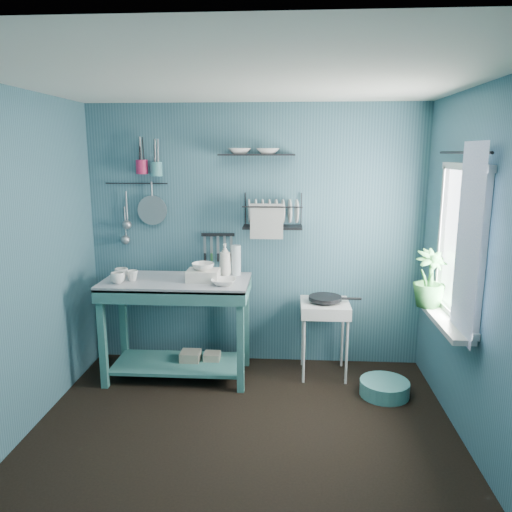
# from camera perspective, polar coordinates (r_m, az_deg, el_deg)

# --- Properties ---
(floor) EXTENTS (3.20, 3.20, 0.00)m
(floor) POSITION_cam_1_polar(r_m,az_deg,el_deg) (3.84, -1.69, -20.55)
(floor) COLOR black
(floor) RESTS_ON ground
(ceiling) EXTENTS (3.20, 3.20, 0.00)m
(ceiling) POSITION_cam_1_polar(r_m,az_deg,el_deg) (3.27, -1.97, 19.62)
(ceiling) COLOR silver
(ceiling) RESTS_ON ground
(wall_back) EXTENTS (3.20, 0.00, 3.20)m
(wall_back) POSITION_cam_1_polar(r_m,az_deg,el_deg) (4.81, -0.08, 2.18)
(wall_back) COLOR #335B69
(wall_back) RESTS_ON ground
(wall_front) EXTENTS (3.20, 0.00, 3.20)m
(wall_front) POSITION_cam_1_polar(r_m,az_deg,el_deg) (1.93, -6.26, -12.91)
(wall_front) COLOR #335B69
(wall_front) RESTS_ON ground
(wall_left) EXTENTS (0.00, 3.00, 3.00)m
(wall_left) POSITION_cam_1_polar(r_m,az_deg,el_deg) (3.84, -26.33, -1.53)
(wall_left) COLOR #335B69
(wall_left) RESTS_ON ground
(wall_right) EXTENTS (0.00, 3.00, 3.00)m
(wall_right) POSITION_cam_1_polar(r_m,az_deg,el_deg) (3.56, 24.75, -2.35)
(wall_right) COLOR #335B69
(wall_right) RESTS_ON ground
(work_counter) EXTENTS (1.38, 0.82, 0.93)m
(work_counter) POSITION_cam_1_polar(r_m,az_deg,el_deg) (4.68, -8.93, -8.19)
(work_counter) COLOR #387670
(work_counter) RESTS_ON floor
(mug_left) EXTENTS (0.12, 0.12, 0.10)m
(mug_left) POSITION_cam_1_polar(r_m,az_deg,el_deg) (4.52, -15.53, -2.43)
(mug_left) COLOR white
(mug_left) RESTS_ON work_counter
(mug_mid) EXTENTS (0.14, 0.14, 0.09)m
(mug_mid) POSITION_cam_1_polar(r_m,az_deg,el_deg) (4.58, -13.94, -2.19)
(mug_mid) COLOR white
(mug_mid) RESTS_ON work_counter
(mug_right) EXTENTS (0.17, 0.17, 0.10)m
(mug_right) POSITION_cam_1_polar(r_m,az_deg,el_deg) (4.67, -15.13, -1.95)
(mug_right) COLOR white
(mug_right) RESTS_ON work_counter
(wash_tub) EXTENTS (0.28, 0.22, 0.10)m
(wash_tub) POSITION_cam_1_polar(r_m,az_deg,el_deg) (4.47, -6.06, -2.20)
(wash_tub) COLOR silver
(wash_tub) RESTS_ON work_counter
(tub_bowl) EXTENTS (0.20, 0.19, 0.06)m
(tub_bowl) POSITION_cam_1_polar(r_m,az_deg,el_deg) (4.45, -6.08, -1.20)
(tub_bowl) COLOR white
(tub_bowl) RESTS_ON wash_tub
(soap_bottle) EXTENTS (0.11, 0.12, 0.30)m
(soap_bottle) POSITION_cam_1_polar(r_m,az_deg,el_deg) (4.63, -3.55, -0.39)
(soap_bottle) COLOR silver
(soap_bottle) RESTS_ON work_counter
(water_bottle) EXTENTS (0.09, 0.09, 0.28)m
(water_bottle) POSITION_cam_1_polar(r_m,az_deg,el_deg) (4.64, -2.29, -0.47)
(water_bottle) COLOR silver
(water_bottle) RESTS_ON work_counter
(counter_bowl) EXTENTS (0.22, 0.22, 0.05)m
(counter_bowl) POSITION_cam_1_polar(r_m,az_deg,el_deg) (4.32, -3.72, -2.97)
(counter_bowl) COLOR white
(counter_bowl) RESTS_ON work_counter
(hotplate_stand) EXTENTS (0.52, 0.52, 0.71)m
(hotplate_stand) POSITION_cam_1_polar(r_m,az_deg,el_deg) (4.74, 7.77, -9.32)
(hotplate_stand) COLOR silver
(hotplate_stand) RESTS_ON floor
(frying_pan) EXTENTS (0.30, 0.30, 0.03)m
(frying_pan) POSITION_cam_1_polar(r_m,az_deg,el_deg) (4.62, 7.90, -4.79)
(frying_pan) COLOR black
(frying_pan) RESTS_ON hotplate_stand
(knife_strip) EXTENTS (0.32, 0.04, 0.03)m
(knife_strip) POSITION_cam_1_polar(r_m,az_deg,el_deg) (4.81, -4.37, 2.43)
(knife_strip) COLOR black
(knife_strip) RESTS_ON wall_back
(dish_rack) EXTENTS (0.57, 0.30, 0.32)m
(dish_rack) POSITION_cam_1_polar(r_m,az_deg,el_deg) (4.63, 1.92, 5.16)
(dish_rack) COLOR black
(dish_rack) RESTS_ON wall_back
(upper_shelf) EXTENTS (0.71, 0.22, 0.01)m
(upper_shelf) POSITION_cam_1_polar(r_m,az_deg,el_deg) (4.64, 0.05, 11.49)
(upper_shelf) COLOR black
(upper_shelf) RESTS_ON wall_back
(shelf_bowl_left) EXTENTS (0.24, 0.24, 0.05)m
(shelf_bowl_left) POSITION_cam_1_polar(r_m,az_deg,el_deg) (4.65, -1.90, 11.66)
(shelf_bowl_left) COLOR white
(shelf_bowl_left) RESTS_ON upper_shelf
(shelf_bowl_right) EXTENTS (0.23, 0.23, 0.05)m
(shelf_bowl_right) POSITION_cam_1_polar(r_m,az_deg,el_deg) (4.63, 1.37, 11.64)
(shelf_bowl_right) COLOR white
(shelf_bowl_right) RESTS_ON upper_shelf
(utensil_cup_magenta) EXTENTS (0.11, 0.11, 0.13)m
(utensil_cup_magenta) POSITION_cam_1_polar(r_m,az_deg,el_deg) (4.85, -12.91, 9.90)
(utensil_cup_magenta) COLOR #B6214E
(utensil_cup_magenta) RESTS_ON wall_back
(utensil_cup_teal) EXTENTS (0.11, 0.11, 0.13)m
(utensil_cup_teal) POSITION_cam_1_polar(r_m,az_deg,el_deg) (4.81, -11.33, 9.71)
(utensil_cup_teal) COLOR teal
(utensil_cup_teal) RESTS_ON wall_back
(colander) EXTENTS (0.28, 0.03, 0.28)m
(colander) POSITION_cam_1_polar(r_m,az_deg,el_deg) (4.89, -11.77, 5.15)
(colander) COLOR #979B9F
(colander) RESTS_ON wall_back
(ladle_outer) EXTENTS (0.01, 0.01, 0.30)m
(ladle_outer) POSITION_cam_1_polar(r_m,az_deg,el_deg) (4.97, -14.57, 5.44)
(ladle_outer) COLOR #979B9F
(ladle_outer) RESTS_ON wall_back
(ladle_inner) EXTENTS (0.01, 0.01, 0.30)m
(ladle_inner) POSITION_cam_1_polar(r_m,az_deg,el_deg) (4.99, -14.73, 3.76)
(ladle_inner) COLOR #979B9F
(ladle_inner) RESTS_ON wall_back
(hook_rail) EXTENTS (0.60, 0.01, 0.01)m
(hook_rail) POSITION_cam_1_polar(r_m,az_deg,el_deg) (4.92, -13.49, 8.07)
(hook_rail) COLOR black
(hook_rail) RESTS_ON wall_back
(window_glass) EXTENTS (0.00, 1.10, 1.10)m
(window_glass) POSITION_cam_1_polar(r_m,az_deg,el_deg) (3.94, 22.45, 1.35)
(window_glass) COLOR white
(window_glass) RESTS_ON wall_right
(windowsill) EXTENTS (0.16, 0.95, 0.04)m
(windowsill) POSITION_cam_1_polar(r_m,az_deg,el_deg) (4.06, 20.64, -6.84)
(windowsill) COLOR silver
(windowsill) RESTS_ON wall_right
(curtain) EXTENTS (0.00, 1.35, 1.35)m
(curtain) POSITION_cam_1_polar(r_m,az_deg,el_deg) (3.63, 23.01, 1.28)
(curtain) COLOR white
(curtain) RESTS_ON wall_right
(curtain_rod) EXTENTS (0.02, 1.05, 0.02)m
(curtain_rod) POSITION_cam_1_polar(r_m,az_deg,el_deg) (3.87, 22.57, 10.86)
(curtain_rod) COLOR black
(curtain_rod) RESTS_ON wall_right
(potted_plant) EXTENTS (0.34, 0.34, 0.46)m
(potted_plant) POSITION_cam_1_polar(r_m,az_deg,el_deg) (4.23, 19.20, -2.45)
(potted_plant) COLOR #2A6A2F
(potted_plant) RESTS_ON windowsill
(storage_tin_large) EXTENTS (0.18, 0.18, 0.22)m
(storage_tin_large) POSITION_cam_1_polar(r_m,az_deg,el_deg) (4.84, -7.48, -11.98)
(storage_tin_large) COLOR gray
(storage_tin_large) RESTS_ON floor
(storage_tin_small) EXTENTS (0.15, 0.15, 0.20)m
(storage_tin_small) POSITION_cam_1_polar(r_m,az_deg,el_deg) (4.84, -5.03, -12.07)
(storage_tin_small) COLOR gray
(storage_tin_small) RESTS_ON floor
(floor_basin) EXTENTS (0.42, 0.42, 0.13)m
(floor_basin) POSITION_cam_1_polar(r_m,az_deg,el_deg) (4.57, 14.46, -14.41)
(floor_basin) COLOR teal
(floor_basin) RESTS_ON floor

